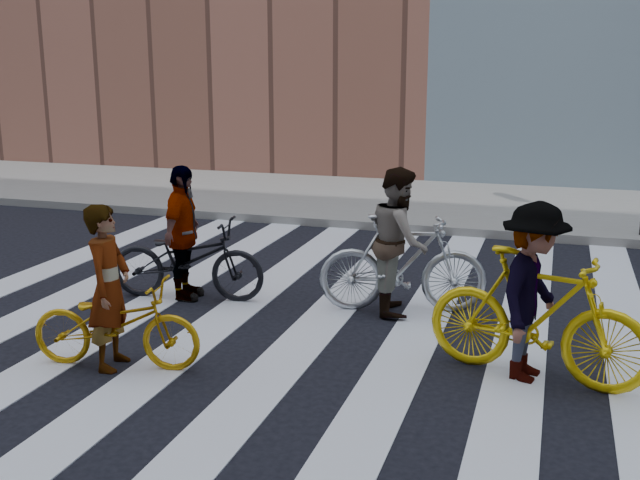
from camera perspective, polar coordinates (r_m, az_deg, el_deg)
The scene contains 11 objects.
ground at distance 8.59m, azimuth -3.81°, elevation -6.31°, with size 100.00×100.00×0.00m, color black.
sidewalk_far at distance 15.56m, azimuth 6.33°, elevation 2.90°, with size 100.00×5.00×0.15m, color gray.
zebra_crosswalk at distance 8.59m, azimuth -3.82°, elevation -6.27°, with size 8.25×10.00×0.01m.
bike_yellow_left at distance 7.50m, azimuth -15.29°, elevation -6.18°, with size 0.58×1.67×0.88m, color #C38C0A.
bike_silver_mid at distance 8.83m, azimuth 6.33°, elevation -1.80°, with size 0.55×1.96×1.18m, color #AFB4B9.
bike_yellow_right at distance 7.20m, azimuth 16.17°, elevation -5.57°, with size 0.58×2.06×1.24m, color yellow.
bike_dark_rear at distance 9.42m, azimuth -10.07°, elevation -1.45°, with size 0.68×1.95×1.02m, color black.
rider_left at distance 7.42m, azimuth -15.79°, elevation -3.48°, with size 0.59×0.39×1.61m, color slate.
rider_mid at distance 8.78m, azimuth 6.05°, elevation -0.05°, with size 0.84×0.65×1.73m, color slate.
rider_right at distance 7.13m, azimuth 15.88°, elevation -3.86°, with size 1.09×0.62×1.68m, color slate.
rider_rear at distance 9.37m, azimuth -10.42°, elevation 0.52°, with size 0.98×0.41×1.68m, color slate.
Camera 1 is at (3.00, -7.51, 2.90)m, focal length 42.00 mm.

